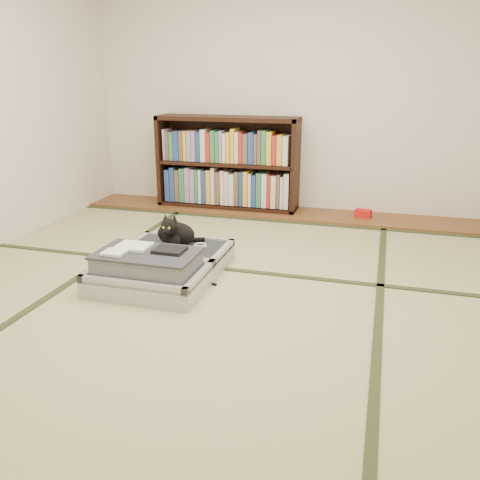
# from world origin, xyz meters

# --- Properties ---
(floor) EXTENTS (4.50, 4.50, 0.00)m
(floor) POSITION_xyz_m (0.00, 0.00, 0.00)
(floor) COLOR tan
(floor) RESTS_ON ground
(wood_strip) EXTENTS (4.00, 0.50, 0.02)m
(wood_strip) POSITION_xyz_m (0.00, 2.00, 0.01)
(wood_strip) COLOR brown
(wood_strip) RESTS_ON ground
(red_item) EXTENTS (0.17, 0.12, 0.07)m
(red_item) POSITION_xyz_m (0.80, 2.03, 0.06)
(red_item) COLOR red
(red_item) RESTS_ON wood_strip
(room_shell) EXTENTS (4.50, 4.50, 4.50)m
(room_shell) POSITION_xyz_m (0.00, 0.00, 1.46)
(room_shell) COLOR white
(room_shell) RESTS_ON ground
(tatami_borders) EXTENTS (4.00, 4.50, 0.01)m
(tatami_borders) POSITION_xyz_m (0.00, 0.49, 0.00)
(tatami_borders) COLOR #2D381E
(tatami_borders) RESTS_ON ground
(bookcase) EXTENTS (1.43, 0.33, 0.92)m
(bookcase) POSITION_xyz_m (-0.57, 2.07, 0.45)
(bookcase) COLOR black
(bookcase) RESTS_ON wood_strip
(suitcase) EXTENTS (0.73, 0.97, 0.29)m
(suitcase) POSITION_xyz_m (-0.44, 0.11, 0.10)
(suitcase) COLOR #BCBCC2
(suitcase) RESTS_ON floor
(cat) EXTENTS (0.32, 0.32, 0.26)m
(cat) POSITION_xyz_m (-0.46, 0.40, 0.24)
(cat) COLOR black
(cat) RESTS_ON suitcase
(cable_coil) EXTENTS (0.10, 0.10, 0.02)m
(cable_coil) POSITION_xyz_m (-0.28, 0.44, 0.15)
(cable_coil) COLOR white
(cable_coil) RESTS_ON suitcase
(hanger) EXTENTS (0.45, 0.30, 0.01)m
(hanger) POSITION_xyz_m (-0.28, 0.11, 0.01)
(hanger) COLOR black
(hanger) RESTS_ON floor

